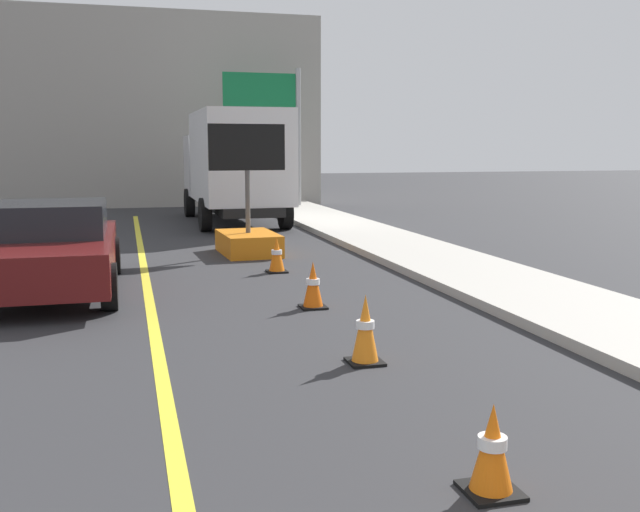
{
  "coord_description": "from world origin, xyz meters",
  "views": [
    {
      "loc": [
        -0.27,
        -0.09,
        2.22
      ],
      "look_at": [
        0.99,
        4.58,
        1.49
      ],
      "focal_mm": 40.38,
      "sensor_mm": 36.0,
      "label": 1
    }
  ],
  "objects": [
    {
      "name": "far_building_block",
      "position": [
        -1.33,
        31.71,
        3.59
      ],
      "size": [
        17.02,
        8.71,
        7.19
      ],
      "primitive_type": "cube",
      "color": "gray",
      "rests_on": "ground"
    },
    {
      "name": "lane_center_stripe",
      "position": [
        0.0,
        6.0,
        0.0
      ],
      "size": [
        0.14,
        36.0,
        0.01
      ],
      "primitive_type": "cube",
      "color": "yellow",
      "rests_on": "ground"
    },
    {
      "name": "traffic_cone_near_sign",
      "position": [
        1.95,
        3.85,
        0.3
      ],
      "size": [
        0.36,
        0.36,
        0.61
      ],
      "color": "black",
      "rests_on": "ground"
    },
    {
      "name": "traffic_cone_mid_lane",
      "position": [
        2.07,
        6.76,
        0.36
      ],
      "size": [
        0.36,
        0.36,
        0.73
      ],
      "color": "black",
      "rests_on": "ground"
    },
    {
      "name": "arrow_board_trailer",
      "position": [
        2.18,
        14.77,
        0.48
      ],
      "size": [
        1.6,
        1.85,
        2.7
      ],
      "color": "orange",
      "rests_on": "ground"
    },
    {
      "name": "box_truck",
      "position": [
        2.82,
        20.95,
        1.76
      ],
      "size": [
        2.52,
        6.8,
        3.22
      ],
      "color": "black",
      "rests_on": "ground"
    },
    {
      "name": "highway_guide_sign",
      "position": [
        5.02,
        25.35,
        3.42
      ],
      "size": [
        2.79,
        0.18,
        5.0
      ],
      "color": "gray",
      "rests_on": "ground"
    },
    {
      "name": "traffic_cone_far_lane",
      "position": [
        2.2,
        9.42,
        0.32
      ],
      "size": [
        0.36,
        0.36,
        0.66
      ],
      "color": "black",
      "rests_on": "ground"
    },
    {
      "name": "traffic_cone_curbside",
      "position": [
        2.3,
        12.4,
        0.31
      ],
      "size": [
        0.36,
        0.36,
        0.64
      ],
      "color": "black",
      "rests_on": "ground"
    },
    {
      "name": "pickup_car",
      "position": [
        -1.43,
        11.55,
        0.7
      ],
      "size": [
        2.04,
        4.49,
        1.38
      ],
      "color": "#591414",
      "rests_on": "ground"
    }
  ]
}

